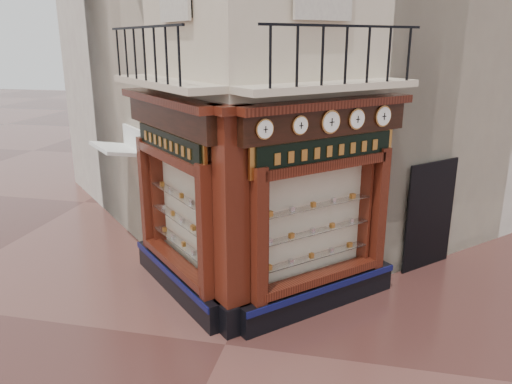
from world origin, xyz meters
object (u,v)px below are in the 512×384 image
(clock_a, at_px, (264,129))
(awning, at_px, (125,250))
(signboard_left, at_px, (169,144))
(clock_d, at_px, (357,119))
(clock_b, at_px, (300,125))
(signboard_right, at_px, (327,151))
(corner_pilaster, at_px, (231,227))
(clock_e, at_px, (383,116))
(clock_c, at_px, (331,122))

(clock_a, relative_size, awning, 0.22)
(clock_a, distance_m, awning, 6.12)
(signboard_left, bearing_deg, clock_d, -129.75)
(clock_b, xyz_separation_m, signboard_left, (-2.51, 0.57, -0.52))
(clock_a, xyz_separation_m, clock_b, (0.49, 0.49, -0.00))
(signboard_left, bearing_deg, signboard_right, -135.00)
(corner_pilaster, xyz_separation_m, signboard_right, (1.46, 1.01, 1.15))
(corner_pilaster, distance_m, clock_e, 3.42)
(clock_a, relative_size, clock_c, 0.80)
(clock_c, relative_size, awning, 0.28)
(corner_pilaster, bearing_deg, awning, 96.43)
(clock_b, bearing_deg, clock_a, -180.00)
(clock_c, xyz_separation_m, clock_e, (0.88, 0.88, -0.00))
(clock_d, distance_m, signboard_left, 3.44)
(corner_pilaster, relative_size, clock_c, 9.85)
(clock_b, xyz_separation_m, clock_c, (0.46, 0.46, 0.00))
(clock_b, relative_size, clock_c, 0.79)
(clock_e, relative_size, signboard_left, 0.18)
(clock_a, relative_size, clock_b, 1.02)
(clock_a, distance_m, clock_d, 1.93)
(clock_e, bearing_deg, clock_b, 180.00)
(corner_pilaster, distance_m, clock_c, 2.43)
(corner_pilaster, xyz_separation_m, clock_a, (0.57, -0.04, 1.67))
(clock_a, relative_size, signboard_left, 0.15)
(corner_pilaster, height_order, clock_d, corner_pilaster)
(clock_a, height_order, signboard_right, clock_a)
(clock_d, bearing_deg, signboard_left, 140.25)
(awning, distance_m, signboard_left, 4.10)
(clock_c, xyz_separation_m, signboard_left, (-2.97, 0.11, -0.52))
(clock_b, relative_size, clock_d, 0.86)
(clock_b, bearing_deg, clock_c, -0.00)
(clock_d, xyz_separation_m, signboard_right, (-0.47, -0.31, -0.52))
(clock_b, bearing_deg, corner_pilaster, 158.07)
(awning, bearing_deg, signboard_right, -154.65)
(clock_c, bearing_deg, clock_b, 180.00)
(signboard_left, bearing_deg, clock_a, -162.42)
(corner_pilaster, height_order, awning, corner_pilaster)
(corner_pilaster, distance_m, clock_a, 1.77)
(clock_a, relative_size, signboard_right, 0.14)
(corner_pilaster, bearing_deg, signboard_left, 100.25)
(clock_b, distance_m, signboard_left, 2.63)
(clock_b, xyz_separation_m, clock_e, (1.33, 1.33, 0.00))
(clock_c, distance_m, signboard_left, 3.02)
(clock_a, distance_m, signboard_right, 1.48)
(corner_pilaster, height_order, clock_a, corner_pilaster)
(signboard_left, bearing_deg, clock_b, -147.68)
(corner_pilaster, height_order, signboard_right, corner_pilaster)
(corner_pilaster, xyz_separation_m, clock_b, (1.05, 0.45, 1.67))
(clock_b, distance_m, clock_d, 1.24)
(clock_a, xyz_separation_m, signboard_right, (0.90, 1.05, -0.52))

